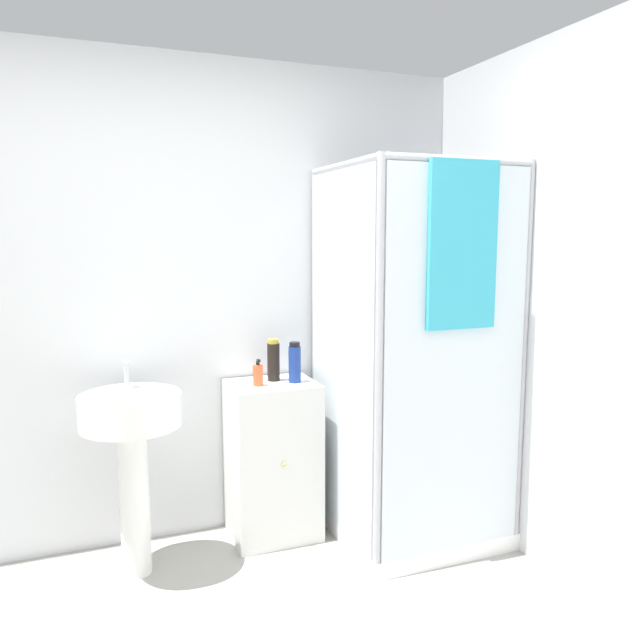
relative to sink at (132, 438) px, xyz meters
The scene contains 7 objects.
wall_back 0.70m from the sink, 64.67° to the left, with size 6.40×0.06×2.50m, color silver.
shower_enclosure 1.38m from the sink, ahead, with size 0.83×0.86×1.95m.
vanity_cabinet 0.78m from the sink, 10.55° to the left, with size 0.45×0.40×0.84m.
sink is the anchor object (origin of this frame).
soap_dispenser 0.68m from the sink, ahead, with size 0.05×0.05×0.14m.
shampoo_bottle_tall_black 0.81m from the sink, 13.39° to the left, with size 0.07×0.07×0.22m.
shampoo_bottle_blue 0.88m from the sink, ahead, with size 0.06×0.06×0.21m.
Camera 1 is at (-0.38, -1.57, 1.61)m, focal length 35.00 mm.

